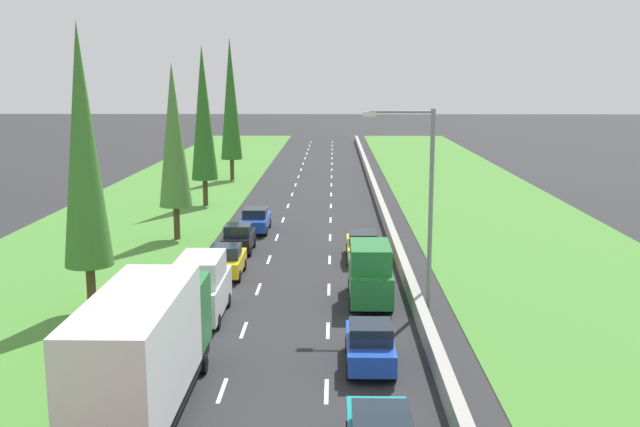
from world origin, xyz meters
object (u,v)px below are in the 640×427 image
(yellow_hatchback_left_lane, at_px, (226,261))
(yellow_sedan_right_lane, at_px, (362,246))
(poplar_tree_second, at_px, (83,147))
(poplar_tree_third, at_px, (174,136))
(poplar_tree_fifth, at_px, (231,99))
(green_van_right_lane, at_px, (370,273))
(poplar_tree_fourth, at_px, (203,113))
(blue_hatchback_right_lane, at_px, (370,345))
(white_box_truck_left_lane, at_px, (145,351))
(blue_sedan_left_lane, at_px, (256,220))
(black_hatchback_left_lane, at_px, (239,238))
(white_van_left_lane, at_px, (202,287))
(street_light_mast, at_px, (423,194))

(yellow_hatchback_left_lane, relative_size, yellow_sedan_right_lane, 0.87)
(poplar_tree_second, xyz_separation_m, poplar_tree_third, (0.61, 15.12, -0.71))
(yellow_hatchback_left_lane, bearing_deg, poplar_tree_fifth, 97.31)
(green_van_right_lane, distance_m, poplar_tree_third, 18.57)
(yellow_sedan_right_lane, relative_size, poplar_tree_fourth, 0.35)
(blue_hatchback_right_lane, bearing_deg, poplar_tree_second, 153.70)
(blue_hatchback_right_lane, distance_m, poplar_tree_fifth, 50.74)
(white_box_truck_left_lane, bearing_deg, blue_sedan_left_lane, 89.18)
(poplar_tree_third, bearing_deg, blue_sedan_left_lane, 28.36)
(black_hatchback_left_lane, distance_m, poplar_tree_fourth, 17.95)
(white_van_left_lane, xyz_separation_m, black_hatchback_left_lane, (0.01, 12.38, -0.56))
(white_van_left_lane, bearing_deg, poplar_tree_third, 105.71)
(poplar_tree_second, bearing_deg, street_light_mast, 4.91)
(yellow_sedan_right_lane, xyz_separation_m, poplar_tree_second, (-12.40, -9.98, 6.60))
(poplar_tree_fifth, distance_m, street_light_mast, 44.11)
(poplar_tree_fourth, bearing_deg, black_hatchback_left_lane, -73.43)
(black_hatchback_left_lane, xyz_separation_m, poplar_tree_second, (-5.04, -11.78, 6.57))
(white_van_left_lane, distance_m, yellow_hatchback_left_lane, 6.87)
(yellow_hatchback_left_lane, relative_size, black_hatchback_left_lane, 1.00)
(yellow_hatchback_left_lane, xyz_separation_m, poplar_tree_fifth, (-4.70, 36.63, 7.33))
(poplar_tree_second, height_order, street_light_mast, poplar_tree_second)
(white_box_truck_left_lane, height_order, black_hatchback_left_lane, white_box_truck_left_lane)
(blue_sedan_left_lane, bearing_deg, poplar_tree_second, -107.05)
(poplar_tree_fifth, bearing_deg, white_van_left_lane, -83.92)
(street_light_mast, bearing_deg, poplar_tree_fifth, 109.01)
(yellow_sedan_right_lane, relative_size, poplar_tree_fifth, 0.32)
(white_van_left_lane, distance_m, blue_sedan_left_lane, 18.33)
(blue_hatchback_right_lane, bearing_deg, poplar_tree_fourth, 109.25)
(white_van_left_lane, relative_size, poplar_tree_fourth, 0.38)
(yellow_hatchback_left_lane, distance_m, poplar_tree_fourth, 23.03)
(yellow_sedan_right_lane, height_order, poplar_tree_second, poplar_tree_second)
(yellow_hatchback_left_lane, distance_m, blue_sedan_left_lane, 11.48)
(yellow_hatchback_left_lane, height_order, poplar_tree_third, poplar_tree_third)
(poplar_tree_fourth, height_order, street_light_mast, poplar_tree_fourth)
(white_box_truck_left_lane, xyz_separation_m, poplar_tree_fifth, (-4.63, 53.05, 5.99))
(blue_hatchback_right_lane, bearing_deg, black_hatchback_left_lane, 111.59)
(black_hatchback_left_lane, relative_size, poplar_tree_second, 0.31)
(green_van_right_lane, height_order, yellow_hatchback_left_lane, green_van_right_lane)
(blue_sedan_left_lane, bearing_deg, yellow_hatchback_left_lane, -91.64)
(white_box_truck_left_lane, bearing_deg, yellow_hatchback_left_lane, 89.75)
(white_box_truck_left_lane, xyz_separation_m, white_van_left_lane, (-0.00, 9.58, -0.78))
(blue_hatchback_right_lane, bearing_deg, poplar_tree_fifth, 103.43)
(blue_hatchback_right_lane, height_order, poplar_tree_second, poplar_tree_second)
(blue_sedan_left_lane, bearing_deg, poplar_tree_third, -151.64)
(green_van_right_lane, relative_size, black_hatchback_left_lane, 1.26)
(white_van_left_lane, distance_m, street_light_mast, 10.60)
(black_hatchback_left_lane, relative_size, street_light_mast, 0.43)
(yellow_hatchback_left_lane, relative_size, poplar_tree_second, 0.31)
(yellow_sedan_right_lane, height_order, poplar_tree_third, poplar_tree_third)
(green_van_right_lane, distance_m, poplar_tree_fourth, 29.30)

